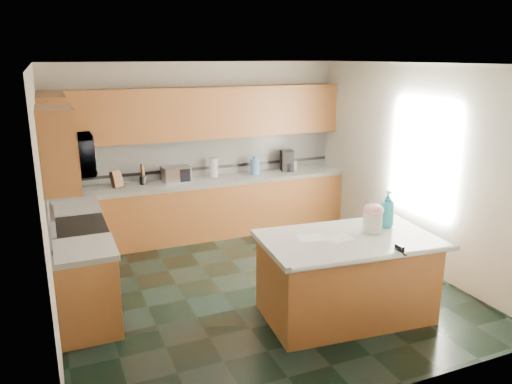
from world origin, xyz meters
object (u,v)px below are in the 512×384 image
soap_bottle_island (387,209)px  knife_block (116,179)px  island_base (346,279)px  island_top (348,240)px  coffee_maker (287,161)px  toaster_oven (176,174)px  treat_jar (373,222)px

soap_bottle_island → knife_block: (-2.56, 2.96, -0.09)m
island_base → island_top: 0.46m
island_top → coffee_maker: bearing=80.5°
knife_block → toaster_oven: knife_block is taller
soap_bottle_island → island_top: bearing=172.6°
island_base → knife_block: knife_block is taller
island_base → island_top: size_ratio=0.95×
island_base → island_top: (-0.00, 0.00, 0.46)m
treat_jar → coffee_maker: 3.11m
soap_bottle_island → knife_block: bearing=111.5°
island_top → knife_block: size_ratio=7.62×
island_base → toaster_oven: (-1.08, 3.09, 0.61)m
island_top → toaster_oven: 3.27m
toaster_oven → knife_block: bearing=177.2°
treat_jar → coffee_maker: coffee_maker is taller
island_top → coffee_maker: size_ratio=5.40×
island_base → treat_jar: (0.34, 0.05, 0.60)m
island_top → island_base: bearing=5.2°
toaster_oven → treat_jar: bearing=-67.7°
knife_block → island_top: bearing=-78.3°
island_base → island_top: island_top is taller
island_top → soap_bottle_island: soap_bottle_island is taller
island_top → soap_bottle_island: bearing=17.1°
island_base → coffee_maker: coffee_maker is taller
soap_bottle_island → toaster_oven: soap_bottle_island is taller
treat_jar → toaster_oven: (-1.42, 3.04, 0.01)m
knife_block → coffee_maker: 2.79m
island_base → soap_bottle_island: size_ratio=4.14×
toaster_oven → island_top: bearing=-73.5°
island_base → coffee_maker: size_ratio=5.10×
knife_block → coffee_maker: bearing=-20.3°
treat_jar → toaster_oven: bearing=116.3°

